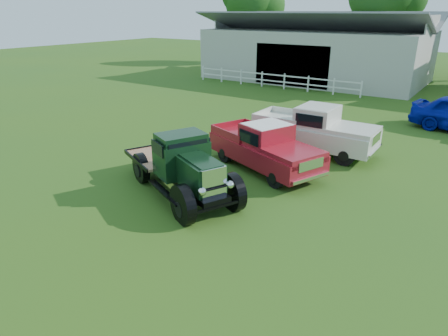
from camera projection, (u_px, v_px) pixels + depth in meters
The scene contains 8 objects.
ground at pixel (197, 210), 12.44m from camera, with size 120.00×120.00×0.00m, color #2C5519.
shed_left at pixel (316, 47), 35.01m from camera, with size 18.80×10.20×5.60m, color #A7A59B, non-canonical shape.
fence_rail at pixel (273, 80), 31.75m from camera, with size 14.20×0.16×1.20m, color white, non-canonical shape.
tree_a at pixel (251, 15), 45.26m from camera, with size 6.30×6.30×10.50m, color #155118, non-canonical shape.
tree_b at pixel (381, 11), 38.47m from camera, with size 6.90×6.90×11.50m, color #155118, non-canonical shape.
vintage_flatbed at pixel (181, 163), 13.26m from camera, with size 5.33×2.11×2.11m, color black, non-canonical shape.
red_pickup at pixel (264, 146), 15.31m from camera, with size 5.10×1.96×1.86m, color maroon, non-canonical shape.
white_pickup at pixel (314, 130), 17.21m from camera, with size 5.42×2.10×1.99m, color beige, non-canonical shape.
Camera 1 is at (6.98, -8.65, 5.79)m, focal length 32.00 mm.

